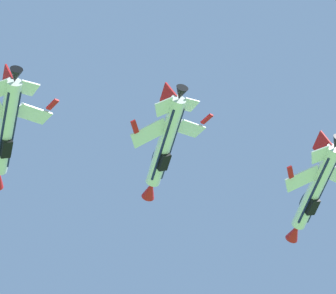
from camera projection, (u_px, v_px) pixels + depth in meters
fighter_jet_left_wing at (6, 130)px, 87.75m from camera, size 14.55×10.69×5.20m
fighter_jet_right_wing at (164, 144)px, 92.66m from camera, size 14.55×10.61×5.33m
fighter_jet_left_outer at (314, 190)px, 95.88m from camera, size 14.55×10.80×4.99m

